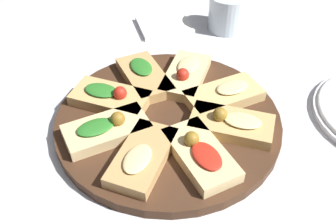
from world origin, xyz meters
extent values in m
plane|color=silver|center=(0.00, 0.00, 0.00)|extent=(3.00, 3.00, 0.00)
cylinder|color=#422819|center=(0.00, 0.00, 0.01)|extent=(0.36, 0.36, 0.02)
cube|color=#E5C689|center=(0.10, 0.00, 0.03)|extent=(0.13, 0.07, 0.02)
ellipsoid|color=#2D7A28|center=(0.12, 0.00, 0.04)|extent=(0.06, 0.04, 0.01)
sphere|color=olive|center=(0.08, 0.00, 0.04)|extent=(0.02, 0.02, 0.02)
cube|color=tan|center=(0.07, 0.07, 0.03)|extent=(0.13, 0.13, 0.02)
ellipsoid|color=beige|center=(0.08, 0.08, 0.04)|extent=(0.06, 0.07, 0.01)
cube|color=#E5C689|center=(-0.01, 0.10, 0.03)|extent=(0.07, 0.13, 0.02)
ellipsoid|color=red|center=(-0.01, 0.12, 0.04)|extent=(0.04, 0.06, 0.01)
sphere|color=olive|center=(0.00, 0.08, 0.04)|extent=(0.02, 0.02, 0.02)
cube|color=tan|center=(-0.08, 0.07, 0.03)|extent=(0.14, 0.13, 0.02)
ellipsoid|color=beige|center=(-0.09, 0.08, 0.04)|extent=(0.07, 0.06, 0.01)
sphere|color=olive|center=(-0.06, 0.05, 0.04)|extent=(0.02, 0.02, 0.02)
cube|color=#DBB775|center=(-0.10, 0.00, 0.03)|extent=(0.13, 0.07, 0.02)
ellipsoid|color=beige|center=(-0.12, 0.00, 0.04)|extent=(0.06, 0.04, 0.01)
cube|color=#E5C689|center=(-0.07, -0.08, 0.03)|extent=(0.13, 0.14, 0.02)
ellipsoid|color=beige|center=(-0.08, -0.09, 0.04)|extent=(0.06, 0.07, 0.01)
sphere|color=red|center=(-0.06, -0.06, 0.04)|extent=(0.02, 0.02, 0.02)
cube|color=tan|center=(0.00, -0.10, 0.03)|extent=(0.07, 0.13, 0.02)
ellipsoid|color=#2D7A28|center=(0.00, -0.12, 0.04)|extent=(0.04, 0.06, 0.01)
cube|color=tan|center=(0.07, -0.07, 0.03)|extent=(0.14, 0.13, 0.02)
ellipsoid|color=#2D7A28|center=(0.08, -0.08, 0.04)|extent=(0.07, 0.06, 0.01)
sphere|color=red|center=(0.06, -0.06, 0.04)|extent=(0.02, 0.02, 0.02)
cylinder|color=silver|center=(-0.24, -0.23, 0.04)|extent=(0.08, 0.08, 0.08)
cube|color=white|center=(-0.12, -0.29, 0.01)|extent=(0.12, 0.11, 0.01)
camera|label=1|loc=(0.19, 0.43, 0.44)|focal=42.00mm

